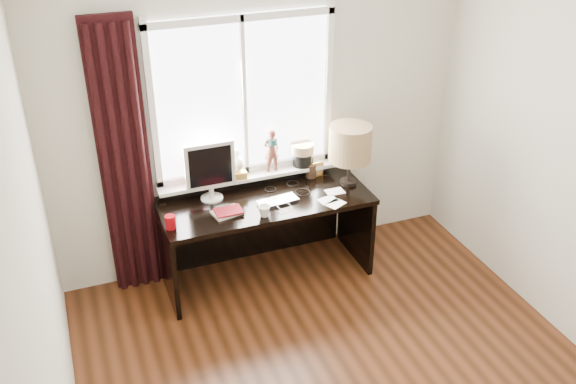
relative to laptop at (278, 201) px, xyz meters
name	(u,v)px	position (x,y,z in m)	size (l,w,h in m)	color
ceiling	(395,9)	(0.02, -1.54, 1.84)	(3.50, 4.00, 0.00)	white
wall_back	(261,117)	(0.02, 0.46, 0.54)	(3.50, 2.60, 0.00)	beige
wall_left	(47,318)	(-1.73, -1.54, 0.54)	(4.00, 2.60, 0.00)	beige
laptop	(278,201)	(0.00, 0.00, 0.00)	(0.33, 0.21, 0.03)	silver
mug	(264,211)	(-0.17, -0.16, 0.03)	(0.10, 0.09, 0.10)	white
red_cup	(170,222)	(-0.88, -0.08, 0.04)	(0.08, 0.08, 0.10)	#780207
window	(248,120)	(-0.11, 0.41, 0.55)	(1.52, 0.20, 1.40)	white
curtain	(125,164)	(-1.11, 0.37, 0.35)	(0.38, 0.09, 2.25)	black
desk	(262,219)	(-0.08, 0.19, -0.26)	(1.70, 0.70, 0.75)	black
monitor	(210,168)	(-0.48, 0.24, 0.27)	(0.40, 0.18, 0.49)	beige
notebook_stack	(228,212)	(-0.42, -0.03, 0.00)	(0.25, 0.20, 0.03)	beige
brush_holder	(311,170)	(0.41, 0.31, 0.05)	(0.09, 0.09, 0.25)	black
icon_frame	(318,169)	(0.47, 0.30, 0.05)	(0.10, 0.02, 0.13)	gold
table_lamp	(350,144)	(0.66, 0.09, 0.35)	(0.35, 0.35, 0.52)	black
loose_papers	(333,198)	(0.43, -0.10, -0.01)	(0.27, 0.32, 0.00)	white
desk_cables	(291,189)	(0.18, 0.17, -0.01)	(0.38, 0.32, 0.01)	black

